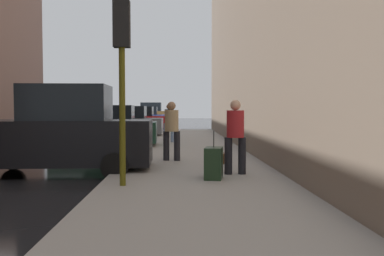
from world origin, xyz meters
The scene contains 14 objects.
sidewalk centered at (6.00, 0.00, 0.07)m, with size 4.00×40.00×0.15m, color gray.
parked_black_suv centered at (2.65, 0.05, 1.03)m, with size 4.63×2.12×2.25m.
parked_dark_green_sedan centered at (2.65, 6.74, 0.85)m, with size 4.24×2.13×1.79m.
parked_gray_coupe centered at (2.65, 13.38, 0.85)m, with size 4.24×2.13×1.79m.
parked_red_hatchback centered at (2.65, 20.34, 0.85)m, with size 4.24×2.13×1.79m.
parked_blue_sedan centered at (2.65, 26.54, 0.85)m, with size 4.21×2.07×1.79m.
parked_bronze_suv centered at (2.65, 33.51, 1.03)m, with size 4.62×2.10×2.25m.
fire_hydrant centered at (4.45, 6.04, 0.50)m, with size 0.42×0.22×0.70m.
traffic_light centered at (4.50, -2.40, 2.76)m, with size 0.32×0.32×3.60m.
pedestrian_in_red_jacket centered at (6.91, -1.04, 1.10)m, with size 0.51×0.43×1.71m.
pedestrian_in_tan_coat centered at (5.40, 1.59, 1.10)m, with size 0.53×0.48×1.71m.
pedestrian_in_jeans centered at (5.18, 8.37, 1.10)m, with size 0.52×0.44×1.71m.
rolling_suitcase centered at (6.36, -1.67, 0.49)m, with size 0.46×0.62×1.04m.
duffel_bag centered at (6.81, 0.92, 0.29)m, with size 0.32×0.44×0.28m.
Camera 1 is at (5.59, -10.80, 1.67)m, focal length 40.00 mm.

